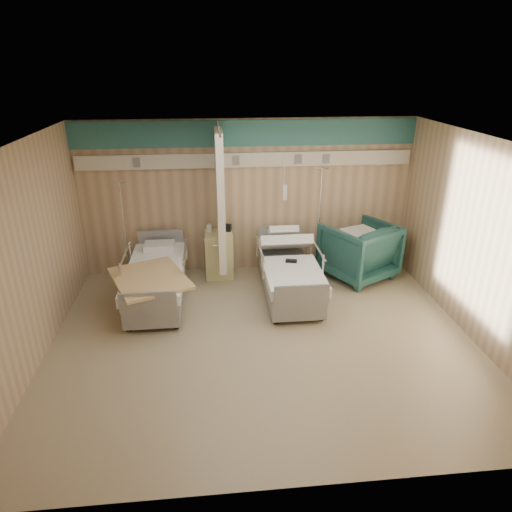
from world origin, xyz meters
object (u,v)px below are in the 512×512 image
at_px(bed_left, 157,284).
at_px(iv_stand_right, 317,251).
at_px(bedside_cabinet, 219,254).
at_px(visitor_armchair, 359,250).
at_px(iv_stand_left, 128,260).
at_px(bed_right, 289,278).

height_order(bed_left, iv_stand_right, iv_stand_right).
xyz_separation_m(bed_left, bedside_cabinet, (1.05, 0.90, 0.11)).
height_order(visitor_armchair, iv_stand_left, iv_stand_left).
xyz_separation_m(bed_left, visitor_armchair, (3.58, 0.60, 0.20)).
bearing_deg(iv_stand_left, visitor_armchair, -4.36).
distance_m(iv_stand_right, iv_stand_left, 3.49).
relative_size(bedside_cabinet, visitor_armchair, 0.74).
relative_size(bed_left, iv_stand_left, 1.18).
distance_m(bedside_cabinet, iv_stand_right, 1.84).
distance_m(bed_right, visitor_armchair, 1.52).
xyz_separation_m(bedside_cabinet, iv_stand_right, (1.84, 0.04, -0.02)).
relative_size(bed_right, bed_left, 1.00).
bearing_deg(bedside_cabinet, bed_left, -139.40).
bearing_deg(visitor_armchair, iv_stand_right, -54.82).
bearing_deg(bedside_cabinet, visitor_armchair, -6.76).
distance_m(bed_left, iv_stand_left, 1.10).
xyz_separation_m(bed_right, iv_stand_left, (-2.80, 0.92, 0.06)).
distance_m(bed_right, bedside_cabinet, 1.46).
bearing_deg(bed_left, visitor_armchair, 9.52).
height_order(bed_left, bedside_cabinet, bedside_cabinet).
distance_m(visitor_armchair, iv_stand_right, 0.77).
relative_size(iv_stand_right, iv_stand_left, 1.08).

